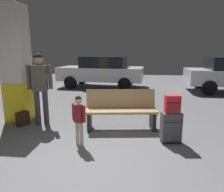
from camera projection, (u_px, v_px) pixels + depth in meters
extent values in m
cube|color=slate|center=(114.00, 105.00, 7.08)|extent=(18.00, 18.00, 0.10)
cube|color=yellow|center=(20.00, 101.00, 5.31)|extent=(0.57, 0.57, 1.00)
cube|color=silver|center=(14.00, 44.00, 5.01)|extent=(0.56, 0.56, 1.85)
cube|color=tan|center=(121.00, 111.00, 4.65)|extent=(1.64, 0.64, 0.05)
cube|color=tan|center=(121.00, 98.00, 4.84)|extent=(1.60, 0.32, 0.42)
cube|color=black|center=(90.00, 121.00, 4.68)|extent=(0.13, 0.41, 0.41)
cube|color=black|center=(153.00, 120.00, 4.71)|extent=(0.13, 0.41, 0.41)
cube|color=#4C4C51|center=(171.00, 127.00, 3.99)|extent=(0.41, 0.27, 0.56)
cube|color=#4C4C51|center=(173.00, 132.00, 3.89)|extent=(0.34, 0.09, 0.36)
cube|color=#A5A5AA|center=(170.00, 112.00, 4.01)|extent=(0.14, 0.05, 0.02)
cylinder|color=black|center=(161.00, 140.00, 4.12)|extent=(0.03, 0.05, 0.04)
cylinder|color=black|center=(176.00, 139.00, 4.15)|extent=(0.03, 0.05, 0.04)
cube|color=red|center=(172.00, 104.00, 3.89)|extent=(0.30, 0.19, 0.34)
cube|color=maroon|center=(174.00, 108.00, 3.81)|extent=(0.23, 0.06, 0.19)
cylinder|color=black|center=(173.00, 96.00, 3.86)|extent=(0.06, 0.03, 0.02)
cylinder|color=beige|center=(82.00, 134.00, 3.85)|extent=(0.07, 0.07, 0.47)
cylinder|color=beige|center=(77.00, 133.00, 3.91)|extent=(0.07, 0.07, 0.47)
cube|color=maroon|center=(79.00, 113.00, 3.79)|extent=(0.22, 0.19, 0.33)
cylinder|color=maroon|center=(84.00, 114.00, 3.71)|extent=(0.05, 0.05, 0.31)
cylinder|color=maroon|center=(74.00, 111.00, 3.87)|extent=(0.05, 0.05, 0.31)
sphere|color=beige|center=(78.00, 100.00, 3.74)|extent=(0.13, 0.13, 0.13)
sphere|color=black|center=(78.00, 99.00, 3.73)|extent=(0.12, 0.12, 0.12)
cylinder|color=#E5D84C|center=(80.00, 111.00, 3.90)|extent=(0.06, 0.06, 0.10)
cylinder|color=red|center=(80.00, 107.00, 3.89)|extent=(0.01, 0.01, 0.06)
cylinder|color=#38383D|center=(46.00, 108.00, 4.98)|extent=(0.13, 0.13, 0.84)
cylinder|color=#38383D|center=(38.00, 108.00, 4.95)|extent=(0.13, 0.13, 0.84)
cube|color=#4C473D|center=(40.00, 78.00, 4.81)|extent=(0.38, 0.28, 0.59)
cylinder|color=#4C473D|center=(50.00, 77.00, 4.84)|extent=(0.10, 0.10, 0.56)
cylinder|color=#4C473D|center=(29.00, 77.00, 4.78)|extent=(0.10, 0.10, 0.56)
sphere|color=#A87A5B|center=(38.00, 60.00, 4.72)|extent=(0.24, 0.24, 0.24)
sphere|color=black|center=(38.00, 58.00, 4.72)|extent=(0.22, 0.22, 0.22)
cube|color=black|center=(23.00, 119.00, 4.95)|extent=(0.27, 0.32, 0.34)
cube|color=#423328|center=(21.00, 120.00, 5.01)|extent=(0.14, 0.22, 0.19)
cylinder|color=black|center=(22.00, 112.00, 4.92)|extent=(0.05, 0.06, 0.02)
cylinder|color=black|center=(199.00, 82.00, 9.93)|extent=(0.61, 0.22, 0.60)
cylinder|color=black|center=(209.00, 88.00, 8.38)|extent=(0.61, 0.22, 0.60)
cube|color=silver|center=(101.00, 74.00, 10.26)|extent=(4.24, 2.08, 0.64)
cube|color=black|center=(104.00, 62.00, 10.11)|extent=(2.24, 1.73, 0.52)
cylinder|color=black|center=(71.00, 82.00, 9.84)|extent=(0.62, 0.26, 0.60)
cylinder|color=black|center=(82.00, 78.00, 11.37)|extent=(0.62, 0.26, 0.60)
cylinder|color=black|center=(125.00, 84.00, 9.32)|extent=(0.62, 0.26, 0.60)
cylinder|color=black|center=(129.00, 80.00, 10.85)|extent=(0.62, 0.26, 0.60)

